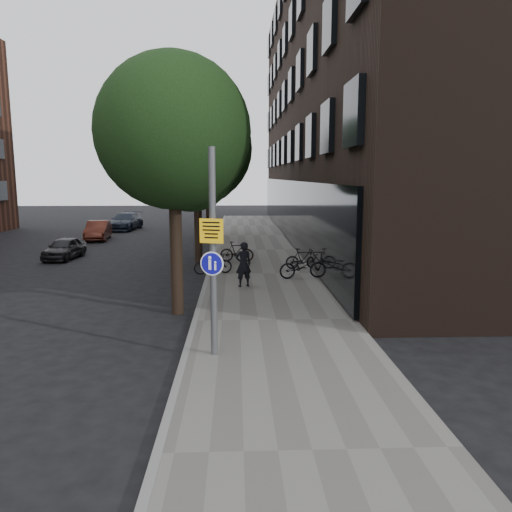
{
  "coord_description": "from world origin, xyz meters",
  "views": [
    {
      "loc": [
        -0.84,
        -10.02,
        4.06
      ],
      "look_at": [
        -0.33,
        2.81,
        2.0
      ],
      "focal_mm": 35.0,
      "sensor_mm": 36.0,
      "label": 1
    }
  ],
  "objects_px": {
    "parked_car_near": "(64,248)",
    "parked_bike_facade_near": "(303,266)",
    "signpost": "(213,253)",
    "pedestrian": "(243,264)"
  },
  "relations": [
    {
      "from": "pedestrian",
      "to": "parked_car_near",
      "type": "height_order",
      "value": "pedestrian"
    },
    {
      "from": "signpost",
      "to": "parked_car_near",
      "type": "distance_m",
      "value": 16.25
    },
    {
      "from": "parked_bike_facade_near",
      "to": "parked_car_near",
      "type": "distance_m",
      "value": 12.46
    },
    {
      "from": "pedestrian",
      "to": "parked_bike_facade_near",
      "type": "distance_m",
      "value": 2.72
    },
    {
      "from": "parked_car_near",
      "to": "parked_bike_facade_near",
      "type": "bearing_deg",
      "value": -22.12
    },
    {
      "from": "parked_car_near",
      "to": "pedestrian",
      "type": "bearing_deg",
      "value": -33.84
    },
    {
      "from": "signpost",
      "to": "parked_bike_facade_near",
      "type": "distance_m",
      "value": 9.02
    },
    {
      "from": "signpost",
      "to": "pedestrian",
      "type": "bearing_deg",
      "value": 99.93
    },
    {
      "from": "signpost",
      "to": "parked_bike_facade_near",
      "type": "height_order",
      "value": "signpost"
    },
    {
      "from": "parked_bike_facade_near",
      "to": "pedestrian",
      "type": "bearing_deg",
      "value": 109.89
    }
  ]
}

